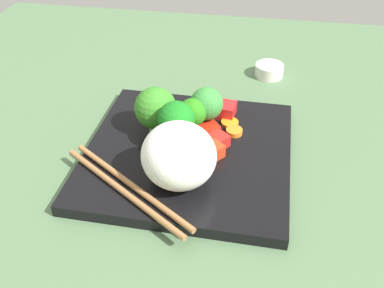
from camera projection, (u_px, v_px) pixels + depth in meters
The scene contains 22 objects.
ground_plane at pixel (188, 163), 63.51cm from camera, with size 110.00×110.00×2.00cm, color #4D6C48.
square_plate at pixel (188, 154), 62.39cm from camera, with size 28.43×28.43×1.67cm, color black.
rice_mound at pixel (176, 155), 54.19cm from camera, with size 9.69×9.38×8.29cm, color white.
broccoli_floret_0 at pixel (155, 108), 63.03cm from camera, with size 6.13×6.13×7.09cm.
broccoli_floret_1 at pixel (177, 120), 59.51cm from camera, with size 5.11×5.11×7.55cm.
broccoli_floret_2 at pixel (190, 113), 62.18cm from camera, with size 4.09×4.09×6.11cm.
broccoli_floret_3 at pixel (206, 104), 63.41cm from camera, with size 4.84×4.84×6.81cm.
carrot_slice_0 at pixel (234, 131), 64.59cm from camera, with size 2.44×2.44×0.75cm, color orange.
carrot_slice_1 at pixel (230, 122), 66.73cm from camera, with size 2.64×2.64×0.40cm, color orange.
carrot_slice_2 at pixel (164, 136), 63.63cm from camera, with size 2.45×2.45×0.74cm, color orange.
carrot_slice_3 at pixel (197, 111), 69.15cm from camera, with size 2.66×2.66×0.44cm, color orange.
carrot_slice_4 at pixel (202, 144), 62.35cm from camera, with size 2.91×2.91×0.48cm, color orange.
carrot_slice_5 at pixel (187, 151), 61.04cm from camera, with size 2.83×2.83×0.48cm, color orange.
pepper_chunk_0 at pixel (180, 118), 66.46cm from camera, with size 3.01×3.22×1.67cm, color red.
pepper_chunk_1 at pixel (214, 150), 60.09cm from camera, with size 2.32×2.06×1.92cm, color red.
pepper_chunk_2 at pixel (218, 140), 62.00cm from camera, with size 2.52×2.69×1.78cm, color red.
pepper_chunk_3 at pixel (208, 131), 63.70cm from camera, with size 3.00×2.34×1.91cm, color red.
pepper_chunk_4 at pixel (226, 110), 68.00cm from camera, with size 3.17×2.72×2.04cm, color red.
chicken_piece_0 at pixel (178, 127), 64.88cm from camera, with size 2.66×2.40×1.50cm, color #BA8348.
chicken_piece_2 at pixel (171, 113), 67.62cm from camera, with size 2.68×2.46×1.64cm, color tan.
chopstick_pair at pixel (127, 188), 55.02cm from camera, with size 14.30×19.54×0.78cm.
sauce_cup at pixel (269, 70), 81.50cm from camera, with size 5.21×5.21×2.27cm, color silver.
Camera 1 is at (47.83, 8.68, 39.96)cm, focal length 40.99 mm.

